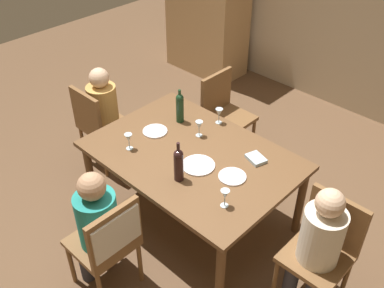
# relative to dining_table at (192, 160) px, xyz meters

# --- Properties ---
(ground_plane) EXTENTS (10.00, 10.00, 0.00)m
(ground_plane) POSITION_rel_dining_table_xyz_m (0.00, 0.00, -0.68)
(ground_plane) COLOR brown
(rear_room_partition) EXTENTS (6.40, 0.12, 2.70)m
(rear_room_partition) POSITION_rel_dining_table_xyz_m (0.00, 2.80, 0.67)
(rear_room_partition) COLOR tan
(rear_room_partition) RESTS_ON ground_plane
(dining_table) EXTENTS (1.72, 1.20, 0.75)m
(dining_table) POSITION_rel_dining_table_xyz_m (0.00, 0.00, 0.00)
(dining_table) COLOR brown
(dining_table) RESTS_ON ground_plane
(chair_right_end) EXTENTS (0.44, 0.44, 0.92)m
(chair_right_end) POSITION_rel_dining_table_xyz_m (1.24, 0.09, -0.14)
(chair_right_end) COLOR brown
(chair_right_end) RESTS_ON ground_plane
(chair_near) EXTENTS (0.46, 0.44, 0.92)m
(chair_near) POSITION_rel_dining_table_xyz_m (0.12, -0.98, -0.08)
(chair_near) COLOR brown
(chair_near) RESTS_ON ground_plane
(chair_left_end) EXTENTS (0.44, 0.44, 0.92)m
(chair_left_end) POSITION_rel_dining_table_xyz_m (-1.24, -0.09, -0.14)
(chair_left_end) COLOR brown
(chair_left_end) RESTS_ON ground_plane
(chair_far_left) EXTENTS (0.44, 0.44, 0.92)m
(chair_far_left) POSITION_rel_dining_table_xyz_m (-0.47, 0.98, -0.14)
(chair_far_left) COLOR brown
(chair_far_left) RESTS_ON ground_plane
(person_woman_host) EXTENTS (0.30, 0.34, 1.11)m
(person_woman_host) POSITION_rel_dining_table_xyz_m (1.24, -0.03, -0.03)
(person_woman_host) COLOR #33333D
(person_woman_host) RESTS_ON ground_plane
(person_man_bearded) EXTENTS (0.35, 0.30, 1.12)m
(person_man_bearded) POSITION_rel_dining_table_xyz_m (-0.03, -0.98, -0.03)
(person_man_bearded) COLOR #33333D
(person_man_bearded) RESTS_ON ground_plane
(person_man_guest) EXTENTS (0.29, 0.34, 1.11)m
(person_man_guest) POSITION_rel_dining_table_xyz_m (-1.24, 0.03, -0.04)
(person_man_guest) COLOR #33333D
(person_man_guest) RESTS_ON ground_plane
(wine_bottle_tall_green) EXTENTS (0.08, 0.08, 0.35)m
(wine_bottle_tall_green) POSITION_rel_dining_table_xyz_m (0.15, -0.30, 0.23)
(wine_bottle_tall_green) COLOR black
(wine_bottle_tall_green) RESTS_ON dining_table
(wine_bottle_dark_red) EXTENTS (0.07, 0.07, 0.33)m
(wine_bottle_dark_red) POSITION_rel_dining_table_xyz_m (-0.42, 0.28, 0.23)
(wine_bottle_dark_red) COLOR #19381E
(wine_bottle_dark_red) RESTS_ON dining_table
(wine_glass_near_left) EXTENTS (0.07, 0.07, 0.15)m
(wine_glass_near_left) POSITION_rel_dining_table_xyz_m (-0.14, 0.51, 0.18)
(wine_glass_near_left) COLOR silver
(wine_glass_near_left) RESTS_ON dining_table
(wine_glass_centre) EXTENTS (0.07, 0.07, 0.15)m
(wine_glass_centre) POSITION_rel_dining_table_xyz_m (-0.14, 0.23, 0.18)
(wine_glass_centre) COLOR silver
(wine_glass_centre) RESTS_ON dining_table
(wine_glass_near_right) EXTENTS (0.07, 0.07, 0.15)m
(wine_glass_near_right) POSITION_rel_dining_table_xyz_m (-0.43, -0.32, 0.18)
(wine_glass_near_right) COLOR silver
(wine_glass_near_right) RESTS_ON dining_table
(wine_glass_far) EXTENTS (0.07, 0.07, 0.15)m
(wine_glass_far) POSITION_rel_dining_table_xyz_m (0.60, -0.28, 0.18)
(wine_glass_far) COLOR silver
(wine_glass_far) RESTS_ON dining_table
(dinner_plate_host) EXTENTS (0.22, 0.22, 0.01)m
(dinner_plate_host) POSITION_rel_dining_table_xyz_m (-0.46, -0.00, 0.08)
(dinner_plate_host) COLOR white
(dinner_plate_host) RESTS_ON dining_table
(dinner_plate_guest_left) EXTENTS (0.22, 0.22, 0.01)m
(dinner_plate_guest_left) POSITION_rel_dining_table_xyz_m (0.44, 0.00, 0.08)
(dinner_plate_guest_left) COLOR white
(dinner_plate_guest_left) RESTS_ON dining_table
(dinner_plate_guest_right) EXTENTS (0.27, 0.27, 0.01)m
(dinner_plate_guest_right) POSITION_rel_dining_table_xyz_m (0.15, -0.08, 0.08)
(dinner_plate_guest_right) COLOR white
(dinner_plate_guest_right) RESTS_ON dining_table
(folded_napkin) EXTENTS (0.19, 0.16, 0.03)m
(folded_napkin) POSITION_rel_dining_table_xyz_m (0.44, 0.30, 0.09)
(folded_napkin) COLOR #ADC6D6
(folded_napkin) RESTS_ON dining_table
(handbag) EXTENTS (0.16, 0.30, 0.22)m
(handbag) POSITION_rel_dining_table_xyz_m (-0.04, 0.98, -0.57)
(handbag) COLOR brown
(handbag) RESTS_ON ground_plane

